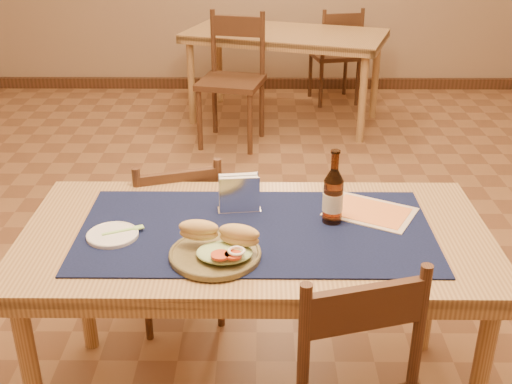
{
  "coord_description": "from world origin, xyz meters",
  "views": [
    {
      "loc": [
        0.02,
        -2.72,
        1.82
      ],
      "look_at": [
        0.0,
        -0.7,
        0.85
      ],
      "focal_mm": 45.0,
      "sensor_mm": 36.0,
      "label": 1
    }
  ],
  "objects_px": {
    "back_table": "(285,42)",
    "main_table": "(256,252)",
    "chair_main_far": "(176,235)",
    "sandwich_plate": "(218,249)",
    "beer_bottle": "(333,196)",
    "napkin_holder": "(239,194)"
  },
  "relations": [
    {
      "from": "beer_bottle",
      "to": "sandwich_plate",
      "type": "bearing_deg",
      "value": -147.5
    },
    {
      "from": "main_table",
      "to": "chair_main_far",
      "type": "xyz_separation_m",
      "value": [
        -0.35,
        0.54,
        -0.24
      ]
    },
    {
      "from": "chair_main_far",
      "to": "napkin_holder",
      "type": "bearing_deg",
      "value": -53.17
    },
    {
      "from": "sandwich_plate",
      "to": "beer_bottle",
      "type": "relative_size",
      "value": 1.1
    },
    {
      "from": "main_table",
      "to": "back_table",
      "type": "distance_m",
      "value": 3.32
    },
    {
      "from": "back_table",
      "to": "sandwich_plate",
      "type": "bearing_deg",
      "value": -95.38
    },
    {
      "from": "sandwich_plate",
      "to": "beer_bottle",
      "type": "xyz_separation_m",
      "value": [
        0.38,
        0.24,
        0.07
      ]
    },
    {
      "from": "sandwich_plate",
      "to": "napkin_holder",
      "type": "height_order",
      "value": "napkin_holder"
    },
    {
      "from": "main_table",
      "to": "napkin_holder",
      "type": "bearing_deg",
      "value": 112.85
    },
    {
      "from": "back_table",
      "to": "sandwich_plate",
      "type": "height_order",
      "value": "sandwich_plate"
    },
    {
      "from": "chair_main_far",
      "to": "sandwich_plate",
      "type": "relative_size",
      "value": 2.82
    },
    {
      "from": "sandwich_plate",
      "to": "main_table",
      "type": "bearing_deg",
      "value": 57.21
    },
    {
      "from": "back_table",
      "to": "chair_main_far",
      "type": "height_order",
      "value": "chair_main_far"
    },
    {
      "from": "main_table",
      "to": "sandwich_plate",
      "type": "xyz_separation_m",
      "value": [
        -0.12,
        -0.18,
        0.12
      ]
    },
    {
      "from": "chair_main_far",
      "to": "sandwich_plate",
      "type": "height_order",
      "value": "sandwich_plate"
    },
    {
      "from": "main_table",
      "to": "back_table",
      "type": "bearing_deg",
      "value": 86.33
    },
    {
      "from": "beer_bottle",
      "to": "back_table",
      "type": "bearing_deg",
      "value": 90.92
    },
    {
      "from": "back_table",
      "to": "main_table",
      "type": "bearing_deg",
      "value": -93.67
    },
    {
      "from": "back_table",
      "to": "chair_main_far",
      "type": "bearing_deg",
      "value": -101.53
    },
    {
      "from": "chair_main_far",
      "to": "napkin_holder",
      "type": "height_order",
      "value": "napkin_holder"
    },
    {
      "from": "chair_main_far",
      "to": "sandwich_plate",
      "type": "bearing_deg",
      "value": -71.68
    },
    {
      "from": "main_table",
      "to": "back_table",
      "type": "relative_size",
      "value": 0.92
    }
  ]
}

